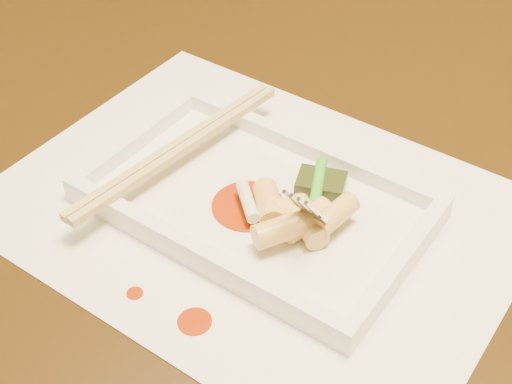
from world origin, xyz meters
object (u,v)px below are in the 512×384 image
Objects in this scene: table at (252,199)px; fork at (354,149)px; placemat at (256,209)px; plate_base at (256,205)px; chopstick_a at (174,146)px.

fork is at bearing -28.90° from table.
placemat is at bearing -165.58° from fork.
plate_base is 0.08m from chopstick_a.
fork reaches higher than plate_base.
chopstick_a reaches higher than table.
placemat is 1.77× the size of chopstick_a.
fork reaches higher than placemat.
fork is (0.15, 0.02, 0.06)m from chopstick_a.
table is at bearing 151.10° from fork.
plate_base reaches higher than placemat.
chopstick_a is at bearing 180.00° from plate_base.
placemat is 0.11m from fork.
table is at bearing 127.21° from placemat.
placemat reaches higher than table.
table is 3.50× the size of placemat.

